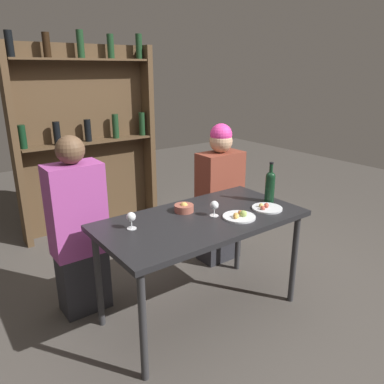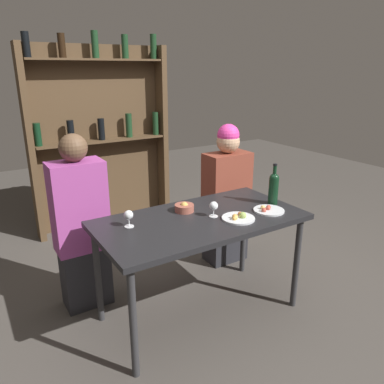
{
  "view_description": "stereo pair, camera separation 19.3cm",
  "coord_description": "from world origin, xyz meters",
  "px_view_note": "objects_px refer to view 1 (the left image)",
  "views": [
    {
      "loc": [
        -1.42,
        -1.81,
        1.68
      ],
      "look_at": [
        0.0,
        0.11,
        0.89
      ],
      "focal_mm": 35.0,
      "sensor_mm": 36.0,
      "label": 1
    },
    {
      "loc": [
        -1.26,
        -1.92,
        1.68
      ],
      "look_at": [
        0.0,
        0.11,
        0.89
      ],
      "focal_mm": 35.0,
      "sensor_mm": 36.0,
      "label": 2
    }
  ],
  "objects_px": {
    "wine_bottle": "(270,185)",
    "wine_glass_0": "(131,218)",
    "seated_person_right": "(220,197)",
    "wine_glass_1": "(214,206)",
    "snack_bowl": "(184,208)",
    "seated_person_left": "(79,232)",
    "food_plate_0": "(239,216)",
    "food_plate_1": "(266,208)"
  },
  "relations": [
    {
      "from": "snack_bowl",
      "to": "food_plate_0",
      "type": "bearing_deg",
      "value": -53.82
    },
    {
      "from": "wine_glass_1",
      "to": "snack_bowl",
      "type": "distance_m",
      "value": 0.22
    },
    {
      "from": "seated_person_left",
      "to": "food_plate_0",
      "type": "bearing_deg",
      "value": -39.72
    },
    {
      "from": "wine_glass_0",
      "to": "seated_person_right",
      "type": "xyz_separation_m",
      "value": [
        1.09,
        0.43,
        -0.21
      ]
    },
    {
      "from": "food_plate_0",
      "to": "seated_person_right",
      "type": "xyz_separation_m",
      "value": [
        0.43,
        0.7,
        -0.15
      ]
    },
    {
      "from": "wine_bottle",
      "to": "wine_glass_0",
      "type": "height_order",
      "value": "wine_bottle"
    },
    {
      "from": "wine_glass_0",
      "to": "food_plate_0",
      "type": "xyz_separation_m",
      "value": [
        0.66,
        -0.27,
        -0.06
      ]
    },
    {
      "from": "wine_glass_1",
      "to": "seated_person_right",
      "type": "distance_m",
      "value": 0.82
    },
    {
      "from": "wine_bottle",
      "to": "food_plate_1",
      "type": "relative_size",
      "value": 1.41
    },
    {
      "from": "snack_bowl",
      "to": "seated_person_left",
      "type": "height_order",
      "value": "seated_person_left"
    },
    {
      "from": "wine_bottle",
      "to": "wine_glass_0",
      "type": "xyz_separation_m",
      "value": [
        -1.05,
        0.17,
        -0.06
      ]
    },
    {
      "from": "wine_glass_0",
      "to": "seated_person_right",
      "type": "distance_m",
      "value": 1.19
    },
    {
      "from": "wine_glass_0",
      "to": "food_plate_0",
      "type": "relative_size",
      "value": 0.5
    },
    {
      "from": "wine_glass_1",
      "to": "wine_glass_0",
      "type": "bearing_deg",
      "value": 165.46
    },
    {
      "from": "food_plate_0",
      "to": "seated_person_right",
      "type": "relative_size",
      "value": 0.18
    },
    {
      "from": "seated_person_left",
      "to": "seated_person_right",
      "type": "relative_size",
      "value": 1.03
    },
    {
      "from": "snack_bowl",
      "to": "seated_person_left",
      "type": "relative_size",
      "value": 0.1
    },
    {
      "from": "food_plate_1",
      "to": "snack_bowl",
      "type": "xyz_separation_m",
      "value": [
        -0.49,
        0.31,
        0.02
      ]
    },
    {
      "from": "snack_bowl",
      "to": "seated_person_right",
      "type": "height_order",
      "value": "seated_person_right"
    },
    {
      "from": "food_plate_0",
      "to": "seated_person_right",
      "type": "height_order",
      "value": "seated_person_right"
    },
    {
      "from": "wine_glass_0",
      "to": "wine_bottle",
      "type": "bearing_deg",
      "value": -9.02
    },
    {
      "from": "food_plate_1",
      "to": "food_plate_0",
      "type": "bearing_deg",
      "value": -179.1
    },
    {
      "from": "snack_bowl",
      "to": "food_plate_1",
      "type": "bearing_deg",
      "value": -31.92
    },
    {
      "from": "wine_glass_0",
      "to": "seated_person_right",
      "type": "relative_size",
      "value": 0.09
    },
    {
      "from": "wine_bottle",
      "to": "seated_person_right",
      "type": "xyz_separation_m",
      "value": [
        0.04,
        0.6,
        -0.27
      ]
    },
    {
      "from": "wine_bottle",
      "to": "wine_glass_0",
      "type": "relative_size",
      "value": 2.76
    },
    {
      "from": "snack_bowl",
      "to": "seated_person_left",
      "type": "bearing_deg",
      "value": 147.7
    },
    {
      "from": "food_plate_0",
      "to": "seated_person_left",
      "type": "relative_size",
      "value": 0.17
    },
    {
      "from": "wine_glass_1",
      "to": "food_plate_1",
      "type": "distance_m",
      "value": 0.4
    },
    {
      "from": "wine_glass_0",
      "to": "wine_glass_1",
      "type": "xyz_separation_m",
      "value": [
        0.54,
        -0.14,
        -0.0
      ]
    },
    {
      "from": "snack_bowl",
      "to": "seated_person_right",
      "type": "relative_size",
      "value": 0.11
    },
    {
      "from": "food_plate_1",
      "to": "wine_glass_1",
      "type": "bearing_deg",
      "value": 162.05
    },
    {
      "from": "wine_glass_1",
      "to": "seated_person_left",
      "type": "distance_m",
      "value": 0.95
    },
    {
      "from": "food_plate_0",
      "to": "seated_person_right",
      "type": "distance_m",
      "value": 0.84
    },
    {
      "from": "food_plate_1",
      "to": "seated_person_right",
      "type": "relative_size",
      "value": 0.17
    },
    {
      "from": "wine_bottle",
      "to": "wine_glass_1",
      "type": "relative_size",
      "value": 2.84
    },
    {
      "from": "snack_bowl",
      "to": "seated_person_right",
      "type": "bearing_deg",
      "value": 30.46
    },
    {
      "from": "seated_person_right",
      "to": "seated_person_left",
      "type": "bearing_deg",
      "value": -180.0
    },
    {
      "from": "wine_glass_0",
      "to": "wine_glass_1",
      "type": "distance_m",
      "value": 0.56
    },
    {
      "from": "food_plate_0",
      "to": "food_plate_1",
      "type": "bearing_deg",
      "value": 0.9
    },
    {
      "from": "wine_bottle",
      "to": "seated_person_left",
      "type": "bearing_deg",
      "value": 154.18
    },
    {
      "from": "food_plate_1",
      "to": "seated_person_right",
      "type": "distance_m",
      "value": 0.73
    }
  ]
}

